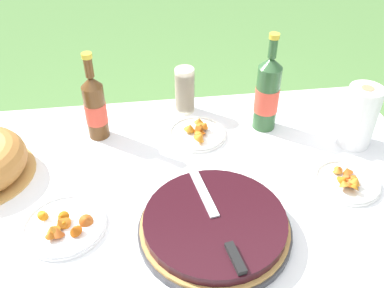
{
  "coord_description": "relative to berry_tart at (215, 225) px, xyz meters",
  "views": [
    {
      "loc": [
        -0.05,
        -0.9,
        1.62
      ],
      "look_at": [
        0.09,
        0.17,
        0.78
      ],
      "focal_mm": 40.0,
      "sensor_mm": 36.0,
      "label": 1
    }
  ],
  "objects": [
    {
      "name": "garden_table",
      "position": [
        -0.11,
        0.15,
        -0.09
      ],
      "size": [
        1.65,
        1.07,
        0.72
      ],
      "color": "#A87A47",
      "rests_on": "ground_plane"
    },
    {
      "name": "tablecloth",
      "position": [
        -0.11,
        0.15,
        -0.04
      ],
      "size": [
        1.66,
        1.08,
        0.1
      ],
      "color": "white",
      "rests_on": "garden_table"
    },
    {
      "name": "berry_tart",
      "position": [
        0.0,
        0.0,
        0.0
      ],
      "size": [
        0.41,
        0.41,
        0.06
      ],
      "color": "#38383D",
      "rests_on": "tablecloth"
    },
    {
      "name": "serving_knife",
      "position": [
        0.0,
        -0.03,
        0.04
      ],
      "size": [
        0.09,
        0.37,
        0.01
      ],
      "rotation": [
        0.0,
        0.0,
        1.74
      ],
      "color": "silver",
      "rests_on": "berry_tart"
    },
    {
      "name": "cup_stack",
      "position": [
        -0.01,
        0.6,
        0.06
      ],
      "size": [
        0.07,
        0.07,
        0.18
      ],
      "color": "beige",
      "rests_on": "tablecloth"
    },
    {
      "name": "cider_bottle_green",
      "position": [
        0.26,
        0.46,
        0.11
      ],
      "size": [
        0.08,
        0.08,
        0.35
      ],
      "color": "#2D562D",
      "rests_on": "tablecloth"
    },
    {
      "name": "cider_bottle_amber",
      "position": [
        -0.32,
        0.49,
        0.09
      ],
      "size": [
        0.07,
        0.07,
        0.31
      ],
      "color": "brown",
      "rests_on": "tablecloth"
    },
    {
      "name": "snack_plate_near",
      "position": [
        0.43,
        0.13,
        -0.02
      ],
      "size": [
        0.2,
        0.2,
        0.06
      ],
      "color": "white",
      "rests_on": "tablecloth"
    },
    {
      "name": "snack_plate_left",
      "position": [
        0.02,
        0.44,
        -0.01
      ],
      "size": [
        0.2,
        0.2,
        0.05
      ],
      "color": "white",
      "rests_on": "tablecloth"
    },
    {
      "name": "snack_plate_right",
      "position": [
        -0.4,
        0.07,
        -0.02
      ],
      "size": [
        0.23,
        0.23,
        0.05
      ],
      "color": "white",
      "rests_on": "tablecloth"
    },
    {
      "name": "paper_towel_roll",
      "position": [
        0.54,
        0.33,
        0.08
      ],
      "size": [
        0.11,
        0.11,
        0.22
      ],
      "color": "white",
      "rests_on": "tablecloth"
    }
  ]
}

